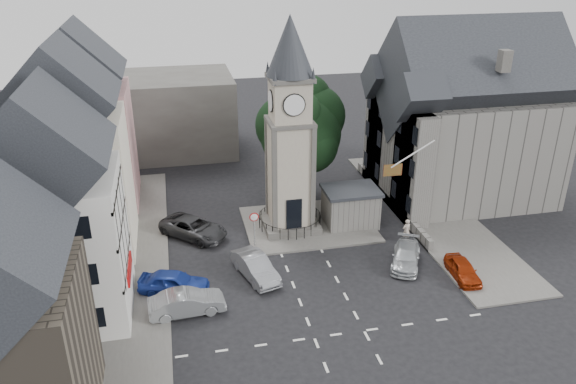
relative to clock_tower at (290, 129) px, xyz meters
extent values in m
plane|color=black|center=(0.00, -7.99, -8.12)|extent=(120.00, 120.00, 0.00)
cube|color=#595651|center=(-12.50, -1.99, -8.05)|extent=(6.00, 30.00, 0.14)
cube|color=#595651|center=(12.00, 0.01, -8.05)|extent=(6.00, 26.00, 0.14)
cube|color=#595651|center=(1.50, 0.01, -8.04)|extent=(10.00, 8.00, 0.16)
cube|color=silver|center=(0.00, -13.49, -8.12)|extent=(20.00, 8.00, 0.01)
cube|color=#4C4944|center=(0.00, 0.01, -7.77)|extent=(4.20, 4.20, 0.70)
torus|color=black|center=(0.00, 0.01, -7.04)|extent=(4.86, 4.86, 0.06)
cube|color=#AC9C8B|center=(0.00, 0.01, -3.42)|extent=(3.00, 3.00, 8.00)
cube|color=black|center=(0.00, -1.44, -6.22)|extent=(1.20, 0.25, 2.40)
cube|color=#4C4944|center=(0.00, 0.01, 0.58)|extent=(3.30, 3.30, 0.25)
cube|color=#AC9C8B|center=(0.00, 0.01, 2.18)|extent=(2.70, 2.70, 3.20)
cylinder|color=white|center=(0.00, -1.39, 2.18)|extent=(1.50, 0.12, 1.50)
cube|color=#4C4944|center=(0.00, 0.01, 3.78)|extent=(3.10, 3.10, 0.30)
cone|color=black|center=(0.00, 0.01, 6.03)|extent=(3.40, 3.40, 4.20)
cube|color=slate|center=(4.80, -0.49, -6.72)|extent=(4.00, 3.00, 2.80)
cube|color=black|center=(4.80, -0.49, -5.17)|extent=(4.30, 3.30, 0.25)
cylinder|color=black|center=(2.00, 5.01, -5.92)|extent=(0.70, 0.70, 4.40)
cylinder|color=black|center=(-3.20, -2.49, -6.87)|extent=(0.10, 0.10, 2.50)
cone|color=#A50C0C|center=(-3.20, -2.59, -5.62)|extent=(0.70, 0.06, 0.70)
cone|color=white|center=(-3.20, -2.61, -5.62)|extent=(0.54, 0.04, 0.54)
cube|color=tan|center=(-15.50, 8.01, -3.12)|extent=(7.50, 7.00, 10.00)
cube|color=#F0E0C9|center=(-15.50, 0.01, -3.12)|extent=(7.50, 7.00, 10.00)
cube|color=silver|center=(-15.50, -7.99, -3.62)|extent=(7.50, 7.00, 9.00)
cube|color=#4C4944|center=(-12.00, 20.01, -4.12)|extent=(20.00, 10.00, 8.00)
cube|color=slate|center=(16.00, 3.01, -3.62)|extent=(14.00, 10.00, 9.00)
cube|color=slate|center=(9.80, -0.49, -3.62)|extent=(1.60, 4.40, 9.00)
cube|color=slate|center=(9.80, 6.51, -3.62)|extent=(1.60, 4.40, 9.00)
cube|color=slate|center=(9.20, 2.01, -7.67)|extent=(0.40, 16.00, 0.90)
cylinder|color=white|center=(8.00, -3.99, -1.12)|extent=(3.17, 0.10, 1.89)
plane|color=#B21414|center=(6.60, -3.99, -2.22)|extent=(1.40, 0.00, 1.40)
imported|color=navy|center=(-9.17, -7.26, -7.35)|extent=(4.84, 3.10, 1.53)
imported|color=#95999D|center=(-8.47, -9.62, -7.36)|extent=(4.73, 2.00, 1.52)
imported|color=#2E2F31|center=(-7.50, 0.01, -7.37)|extent=(5.65, 5.54, 1.51)
imported|color=gray|center=(-3.77, -6.49, -7.35)|extent=(2.95, 4.93, 1.53)
imported|color=#B4B9BD|center=(6.75, -7.13, -7.47)|extent=(3.67, 4.83, 1.30)
imported|color=#922407|center=(9.80, -9.54, -7.49)|extent=(1.75, 3.79, 1.26)
imported|color=#C2B2A0|center=(8.00, -4.18, -7.17)|extent=(0.77, 0.59, 1.89)
camera|label=1|loc=(-8.38, -38.39, 12.77)|focal=35.00mm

